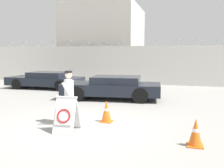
{
  "coord_description": "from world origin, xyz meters",
  "views": [
    {
      "loc": [
        2.9,
        -6.93,
        2.23
      ],
      "look_at": [
        0.58,
        1.59,
        1.15
      ],
      "focal_mm": 40.0,
      "sensor_mm": 36.0,
      "label": 1
    }
  ],
  "objects_px": {
    "security_guard": "(69,95)",
    "parked_car_front_coupe": "(46,80)",
    "barricade_sign": "(66,114)",
    "traffic_cone_near": "(106,111)",
    "parked_car_rear_sedan": "(112,87)",
    "traffic_cone_mid": "(196,132)"
  },
  "relations": [
    {
      "from": "barricade_sign",
      "to": "parked_car_front_coupe",
      "type": "relative_size",
      "value": 0.21
    },
    {
      "from": "parked_car_rear_sedan",
      "to": "traffic_cone_mid",
      "type": "bearing_deg",
      "value": 117.4
    },
    {
      "from": "traffic_cone_near",
      "to": "parked_car_rear_sedan",
      "type": "height_order",
      "value": "parked_car_rear_sedan"
    },
    {
      "from": "traffic_cone_near",
      "to": "parked_car_rear_sedan",
      "type": "bearing_deg",
      "value": 102.51
    },
    {
      "from": "traffic_cone_near",
      "to": "traffic_cone_mid",
      "type": "bearing_deg",
      "value": -29.36
    },
    {
      "from": "traffic_cone_near",
      "to": "security_guard",
      "type": "bearing_deg",
      "value": -151.83
    },
    {
      "from": "traffic_cone_near",
      "to": "parked_car_front_coupe",
      "type": "xyz_separation_m",
      "value": [
        -5.97,
        6.51,
        0.21
      ]
    },
    {
      "from": "parked_car_front_coupe",
      "to": "barricade_sign",
      "type": "bearing_deg",
      "value": 123.75
    },
    {
      "from": "barricade_sign",
      "to": "traffic_cone_near",
      "type": "xyz_separation_m",
      "value": [
        0.81,
        1.3,
        -0.16
      ]
    },
    {
      "from": "traffic_cone_mid",
      "to": "parked_car_front_coupe",
      "type": "relative_size",
      "value": 0.14
    },
    {
      "from": "barricade_sign",
      "to": "traffic_cone_mid",
      "type": "bearing_deg",
      "value": -7.08
    },
    {
      "from": "security_guard",
      "to": "parked_car_front_coupe",
      "type": "bearing_deg",
      "value": 179.0
    },
    {
      "from": "security_guard",
      "to": "traffic_cone_mid",
      "type": "distance_m",
      "value": 3.92
    },
    {
      "from": "security_guard",
      "to": "parked_car_front_coupe",
      "type": "xyz_separation_m",
      "value": [
        -4.91,
        7.08,
        -0.38
      ]
    },
    {
      "from": "parked_car_front_coupe",
      "to": "parked_car_rear_sedan",
      "type": "xyz_separation_m",
      "value": [
        5.07,
        -2.45,
        0.03
      ]
    },
    {
      "from": "parked_car_front_coupe",
      "to": "parked_car_rear_sedan",
      "type": "height_order",
      "value": "parked_car_rear_sedan"
    },
    {
      "from": "traffic_cone_near",
      "to": "parked_car_rear_sedan",
      "type": "xyz_separation_m",
      "value": [
        -0.9,
        4.06,
        0.24
      ]
    },
    {
      "from": "security_guard",
      "to": "traffic_cone_near",
      "type": "relative_size",
      "value": 2.39
    },
    {
      "from": "security_guard",
      "to": "traffic_cone_mid",
      "type": "relative_size",
      "value": 2.47
    },
    {
      "from": "barricade_sign",
      "to": "traffic_cone_near",
      "type": "bearing_deg",
      "value": 54.43
    },
    {
      "from": "security_guard",
      "to": "parked_car_rear_sedan",
      "type": "distance_m",
      "value": 4.64
    },
    {
      "from": "security_guard",
      "to": "traffic_cone_near",
      "type": "height_order",
      "value": "security_guard"
    }
  ]
}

